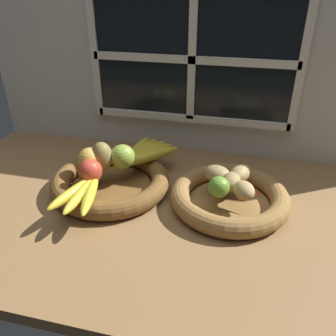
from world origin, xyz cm
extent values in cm
cube|color=olive|center=(0.00, 0.00, -1.50)|extent=(140.00, 90.00, 3.00)
cube|color=silver|center=(0.00, 30.00, 27.50)|extent=(140.00, 3.00, 55.00)
cube|color=black|center=(0.00, 28.10, 31.00)|extent=(64.00, 0.80, 38.00)
cube|color=white|center=(0.00, 27.50, 31.00)|extent=(2.40, 1.20, 38.00)
cube|color=white|center=(0.00, 27.50, 31.00)|extent=(64.00, 1.20, 2.40)
cube|color=white|center=(-32.00, 27.50, 31.00)|extent=(2.40, 1.20, 40.40)
cube|color=white|center=(32.00, 27.50, 31.00)|extent=(2.40, 1.20, 40.40)
cube|color=white|center=(0.00, 27.50, 12.00)|extent=(64.00, 1.20, 2.40)
cylinder|color=brown|center=(-17.22, -1.82, 0.50)|extent=(23.19, 23.19, 1.00)
torus|color=brown|center=(-17.22, -1.82, 2.53)|extent=(33.34, 33.34, 5.07)
cylinder|color=olive|center=(16.18, -1.82, 0.50)|extent=(21.48, 21.48, 1.00)
torus|color=olive|center=(16.18, -1.82, 2.53)|extent=(31.26, 31.26, 5.07)
sphere|color=#CC422D|center=(-20.55, -6.93, 8.32)|extent=(6.51, 6.51, 6.51)
sphere|color=#8CAD3D|center=(-14.76, 2.22, 8.63)|extent=(7.12, 7.12, 7.12)
sphere|color=gold|center=(-22.93, -1.61, 8.58)|extent=(7.02, 7.02, 7.02)
ellipsoid|color=olive|center=(-20.03, 0.04, 9.28)|extent=(8.60, 8.67, 8.44)
ellipsoid|color=yellow|center=(-21.74, -14.52, 6.43)|extent=(7.41, 17.64, 2.72)
ellipsoid|color=yellow|center=(-19.51, -14.85, 6.43)|extent=(3.07, 17.62, 2.72)
ellipsoid|color=yellow|center=(-17.27, -14.60, 6.43)|extent=(6.77, 17.72, 2.72)
sphere|color=brown|center=(-19.34, -6.06, 6.43)|extent=(2.45, 2.45, 2.45)
ellipsoid|color=gold|center=(-7.93, 8.58, 6.58)|extent=(15.13, 15.82, 3.03)
ellipsoid|color=gold|center=(-9.13, 9.54, 6.58)|extent=(13.03, 17.35, 3.03)
ellipsoid|color=gold|center=(-10.48, 10.29, 6.58)|extent=(10.58, 18.42, 3.03)
ellipsoid|color=gold|center=(-11.93, 10.82, 6.58)|extent=(7.86, 19.00, 3.03)
ellipsoid|color=gold|center=(-13.44, 11.09, 6.58)|extent=(4.92, 19.07, 3.03)
sphere|color=brown|center=(-14.39, 1.71, 6.58)|extent=(2.73, 2.73, 2.73)
ellipsoid|color=#A38451|center=(12.35, 1.16, 7.27)|extent=(9.17, 8.41, 4.40)
ellipsoid|color=#A38451|center=(16.18, -1.82, 7.28)|extent=(5.18, 6.70, 4.43)
ellipsoid|color=tan|center=(18.31, 2.86, 7.28)|extent=(7.79, 9.55, 4.42)
ellipsoid|color=tan|center=(19.58, -5.23, 7.25)|extent=(7.49, 8.12, 4.36)
sphere|color=#6B9E33|center=(13.43, -5.95, 7.77)|extent=(5.41, 5.41, 5.41)
cone|color=red|center=(18.56, -2.87, 5.93)|extent=(12.94, 4.78, 1.73)
camera|label=1|loc=(17.81, -78.45, 53.66)|focal=36.62mm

